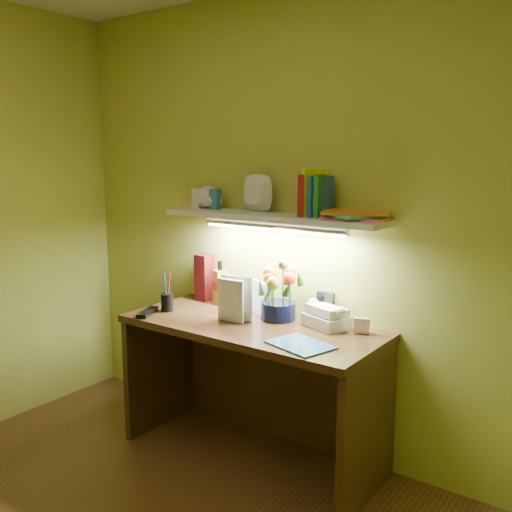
{
  "coord_description": "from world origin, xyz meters",
  "views": [
    {
      "loc": [
        1.72,
        -1.12,
        1.62
      ],
      "look_at": [
        -0.08,
        1.35,
        1.08
      ],
      "focal_mm": 40.0,
      "sensor_mm": 36.0,
      "label": 1
    }
  ],
  "objects": [
    {
      "name": "wall_shelf",
      "position": [
        0.03,
        1.39,
        1.34
      ],
      "size": [
        1.32,
        0.37,
        0.27
      ],
      "color": "white",
      "rests_on": "ground"
    },
    {
      "name": "blue_folder",
      "position": [
        0.39,
        1.05,
        0.75
      ],
      "size": [
        0.33,
        0.28,
        0.01
      ],
      "primitive_type": "cube",
      "rotation": [
        0.0,
        0.0,
        -0.27
      ],
      "color": "#2E72B3",
      "rests_on": "desk"
    },
    {
      "name": "desk_clock",
      "position": [
        0.54,
        1.39,
        0.79
      ],
      "size": [
        0.09,
        0.07,
        0.08
      ],
      "primitive_type": "cube",
      "rotation": [
        0.0,
        0.0,
        0.39
      ],
      "color": "silver",
      "rests_on": "desk"
    },
    {
      "name": "art_card",
      "position": [
        -0.11,
        1.4,
        0.84
      ],
      "size": [
        0.18,
        0.11,
        0.18
      ],
      "primitive_type": null,
      "rotation": [
        0.0,
        0.0,
        -0.42
      ],
      "color": "white",
      "rests_on": "desk"
    },
    {
      "name": "desk_book_b",
      "position": [
        -0.2,
        1.16,
        0.87
      ],
      "size": [
        0.17,
        0.02,
        0.23
      ],
      "primitive_type": "imported",
      "rotation": [
        0.0,
        0.0,
        0.0
      ],
      "color": "white",
      "rests_on": "desk"
    },
    {
      "name": "desk",
      "position": [
        0.0,
        1.2,
        0.38
      ],
      "size": [
        1.4,
        0.6,
        0.75
      ],
      "primitive_type": "cube",
      "color": "#36240E",
      "rests_on": "ground"
    },
    {
      "name": "tv_remote",
      "position": [
        -0.58,
        1.01,
        0.76
      ],
      "size": [
        0.14,
        0.2,
        0.02
      ],
      "primitive_type": "cube",
      "rotation": [
        0.0,
        0.0,
        0.44
      ],
      "color": "black",
      "rests_on": "desk"
    },
    {
      "name": "telephone",
      "position": [
        0.35,
        1.38,
        0.82
      ],
      "size": [
        0.26,
        0.23,
        0.13
      ],
      "primitive_type": null,
      "rotation": [
        0.0,
        0.0,
        -0.33
      ],
      "color": "white",
      "rests_on": "desk"
    },
    {
      "name": "whisky_bottle",
      "position": [
        -0.39,
        1.42,
        0.88
      ],
      "size": [
        0.09,
        0.09,
        0.26
      ],
      "primitive_type": null,
      "rotation": [
        0.0,
        0.0,
        -0.42
      ],
      "color": "#BA8420",
      "rests_on": "desk"
    },
    {
      "name": "pen_cup",
      "position": [
        -0.53,
        1.12,
        0.83
      ],
      "size": [
        0.07,
        0.07,
        0.17
      ],
      "primitive_type": "cylinder",
      "rotation": [
        0.0,
        0.0,
        0.01
      ],
      "color": "black",
      "rests_on": "desk"
    },
    {
      "name": "whisky_box",
      "position": [
        -0.53,
        1.44,
        0.89
      ],
      "size": [
        0.09,
        0.09,
        0.28
      ],
      "primitive_type": "cube",
      "rotation": [
        0.0,
        0.0,
        -0.04
      ],
      "color": "#500F13",
      "rests_on": "desk"
    },
    {
      "name": "flower_bouquet",
      "position": [
        0.07,
        1.35,
        0.92
      ],
      "size": [
        0.22,
        0.22,
        0.33
      ],
      "primitive_type": null,
      "rotation": [
        0.0,
        0.0,
        -0.05
      ],
      "color": "black",
      "rests_on": "desk"
    },
    {
      "name": "desk_book_a",
      "position": [
        -0.19,
        1.19,
        0.87
      ],
      "size": [
        0.18,
        0.05,
        0.25
      ],
      "primitive_type": "imported",
      "rotation": [
        0.0,
        0.0,
        0.15
      ],
      "color": "beige",
      "rests_on": "desk"
    }
  ]
}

